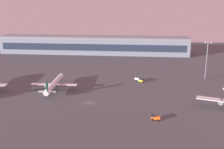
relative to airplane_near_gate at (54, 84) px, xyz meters
The scene contains 6 objects.
ground_plane 31.41m from the airplane_near_gate, 39.11° to the right, with size 416.00×416.00×0.00m, color #4C4C51.
terminal_building 111.05m from the airplane_near_gate, 86.81° to the left, with size 177.59×22.40×16.40m.
airplane_near_gate is the anchor object (origin of this frame).
fuel_truck 54.47m from the airplane_near_gate, 22.65° to the left, with size 6.38×5.30×2.35m.
maintenance_van 68.86m from the airplane_near_gate, 33.07° to the right, with size 4.43×2.69×2.25m.
apron_light_east 99.41m from the airplane_near_gate, 18.34° to the left, with size 4.80×0.90×25.21m.
Camera 1 is at (25.55, -138.37, 54.39)m, focal length 46.11 mm.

